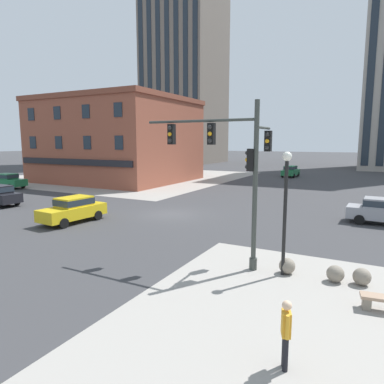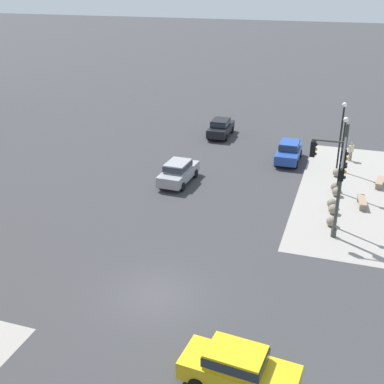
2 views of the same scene
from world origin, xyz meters
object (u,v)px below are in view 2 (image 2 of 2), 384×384
Objects in this scene: pedestrian_near_bench at (351,151)px; bench_mid_block at (380,182)px; car_main_southbound_near at (289,151)px; bollard_sphere_curb_c at (332,203)px; bollard_sphere_curb_f at (337,173)px; bench_near_signal at (362,202)px; bollard_sphere_curb_a at (332,221)px; car_main_southbound_far at (221,127)px; traffic_signal_main at (337,173)px; bollard_sphere_curb_b at (333,209)px; street_lamp_corner_near at (341,181)px; street_lamp_corner_far at (342,129)px; bollard_sphere_curb_e at (335,187)px; street_lamp_mid_sidewalk at (343,146)px; bollard_sphere_curb_d at (337,192)px; car_main_northbound_near at (238,367)px; car_cross_far at (178,171)px.

bench_mid_block is at bearing -155.31° from pedestrian_near_bench.
car_main_southbound_near reaches higher than bench_mid_block.
bollard_sphere_curb_c is at bearing -153.46° from car_main_southbound_near.
bollard_sphere_curb_f is 5.31m from bench_near_signal.
bollard_sphere_curb_a is 0.15× the size of car_main_southbound_near.
car_main_southbound_far is (3.19, 12.11, 0.02)m from pedestrian_near_bench.
traffic_signal_main reaches higher than bollard_sphere_curb_a.
bollard_sphere_curb_f is 0.35× the size of bench_near_signal.
car_main_southbound_far is (18.04, 11.43, -3.48)m from traffic_signal_main.
car_main_southbound_near reaches higher than bollard_sphere_curb_b.
street_lamp_corner_near is (-2.84, -0.39, 2.80)m from bollard_sphere_curb_c.
street_lamp_corner_far is (6.39, 1.99, 3.10)m from bench_near_signal.
street_lamp_corner_near reaches higher than bollard_sphere_curb_f.
street_lamp_mid_sidewalk reaches higher than bollard_sphere_curb_e.
pedestrian_near_bench is at bearing -2.59° from traffic_signal_main.
bollard_sphere_curb_d is (2.97, -0.04, 0.00)m from bollard_sphere_curb_b.
car_main_northbound_near is (-12.22, 2.49, -3.48)m from traffic_signal_main.
street_lamp_mid_sidewalk is (-7.04, 0.65, 2.55)m from pedestrian_near_bench.
bench_near_signal is 0.41× the size of car_cross_far.
bollard_sphere_curb_c is 4.20m from street_lamp_mid_sidewalk.
bollard_sphere_curb_e is 11.45m from car_cross_far.
street_lamp_corner_far is at bearing -59.88° from car_cross_far.
car_main_northbound_near is at bearing 166.91° from bench_near_signal.
bollard_sphere_curb_d reaches higher than bench_mid_block.
car_cross_far is (-9.00, 12.03, 0.02)m from pedestrian_near_bench.
traffic_signal_main is 10.70× the size of bollard_sphere_curb_e.
street_lamp_mid_sidewalk is 15.56m from car_main_southbound_far.
bollard_sphere_curb_c and bollard_sphere_curb_f have the same top height.
bollard_sphere_curb_c reaches higher than bench_mid_block.
street_lamp_corner_near is at bearing -177.26° from street_lamp_corner_far.
car_main_northbound_near is 1.02× the size of car_main_southbound_far.
car_main_northbound_near is (-14.39, 2.71, -2.20)m from street_lamp_corner_near.
car_main_northbound_near is (-22.15, 5.42, 0.59)m from bench_mid_block.
bollard_sphere_curb_f is 0.12× the size of street_lamp_mid_sidewalk.
bollard_sphere_curb_d is at bearing -144.92° from car_main_southbound_near.
bench_mid_block is 1.17× the size of pedestrian_near_bench.
bollard_sphere_curb_d and bollard_sphere_curb_f have the same top height.
car_main_northbound_near is (-18.13, 4.21, 0.59)m from bench_near_signal.
bollard_sphere_curb_b is 2.50m from bench_near_signal.
car_main_southbound_near reaches higher than bollard_sphere_curb_c.
pedestrian_near_bench is 5.19m from car_main_southbound_near.
bollard_sphere_curb_e is 2.77m from bench_near_signal.
bollard_sphere_curb_a is 0.15× the size of car_main_southbound_far.
bollard_sphere_curb_d is 0.41× the size of pedestrian_near_bench.
bollard_sphere_curb_e is at bearing 1.26° from bollard_sphere_curb_a.
street_lamp_corner_far is 1.21× the size of car_main_northbound_near.
bollard_sphere_curb_f is at bearing 0.89° from traffic_signal_main.
pedestrian_near_bench is at bearing -4.84° from bollard_sphere_curb_c.
bollard_sphere_curb_e is at bearing -178.20° from street_lamp_corner_far.
car_cross_far is at bearing 105.90° from bench_mid_block.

